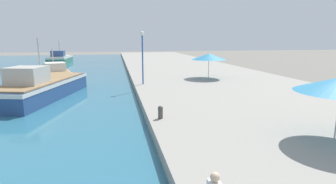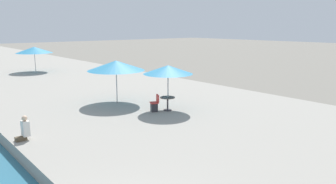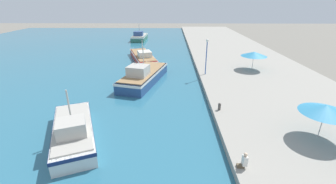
% 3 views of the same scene
% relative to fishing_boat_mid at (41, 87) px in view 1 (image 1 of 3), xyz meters
% --- Properties ---
extents(quay_promenade, '(16.00, 90.00, 0.57)m').
position_rel_fishing_boat_mid_xyz_m(quay_promenade, '(15.13, 13.13, -0.65)').
color(quay_promenade, gray).
rests_on(quay_promenade, ground_plane).
extents(fishing_boat_mid, '(5.65, 10.36, 4.51)m').
position_rel_fishing_boat_mid_xyz_m(fishing_boat_mid, '(0.00, 0.00, 0.00)').
color(fishing_boat_mid, navy).
rests_on(fishing_boat_mid, water_basin).
extents(fishing_boat_far, '(5.96, 11.10, 3.37)m').
position_rel_fishing_boat_mid_xyz_m(fishing_boat_far, '(-1.39, 10.99, -0.22)').
color(fishing_boat_far, red).
rests_on(fishing_boat_far, water_basin).
extents(fishing_boat_distant, '(3.43, 8.27, 4.09)m').
position_rel_fishing_boat_mid_xyz_m(fishing_boat_distant, '(-4.72, 31.70, -0.08)').
color(fishing_boat_distant, '#33705B').
rests_on(fishing_boat_distant, water_basin).
extents(cafe_umbrella_striped, '(3.48, 3.48, 2.48)m').
position_rel_fishing_boat_mid_xyz_m(cafe_umbrella_striped, '(14.81, 4.20, 1.82)').
color(cafe_umbrella_striped, '#B7B7B7').
rests_on(cafe_umbrella_striped, quay_promenade).
extents(mooring_bollard, '(0.26, 0.26, 0.65)m').
position_rel_fishing_boat_mid_xyz_m(mooring_bollard, '(7.73, -8.49, -0.01)').
color(mooring_bollard, '#4C4742').
rests_on(mooring_bollard, quay_promenade).
extents(lamppost, '(0.36, 0.36, 4.56)m').
position_rel_fishing_boat_mid_xyz_m(lamppost, '(7.91, 1.87, 2.73)').
color(lamppost, '#28519E').
rests_on(lamppost, quay_promenade).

